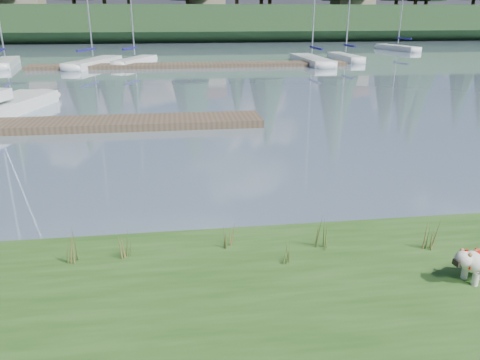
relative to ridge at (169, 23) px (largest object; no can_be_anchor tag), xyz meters
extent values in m
plane|color=gray|center=(0.00, -43.00, -2.50)|extent=(200.00, 200.00, 0.00)
cube|color=black|center=(0.00, 0.00, 0.00)|extent=(200.00, 20.00, 5.00)
cylinder|color=silver|center=(5.05, -77.03, -2.04)|extent=(0.10, 0.10, 0.21)
cylinder|color=silver|center=(5.00, -76.82, -2.04)|extent=(0.10, 0.10, 0.21)
ellipsoid|color=silver|center=(4.83, -76.97, -1.71)|extent=(0.29, 0.30, 0.25)
cube|color=black|center=(4.72, -76.99, -1.75)|extent=(0.10, 0.14, 0.10)
ellipsoid|color=silver|center=(-6.32, -57.56, -2.28)|extent=(2.51, 2.86, 0.70)
cube|color=#4C3D2C|center=(-4.00, -64.00, -2.35)|extent=(16.00, 2.00, 0.30)
cube|color=#4C3D2C|center=(2.00, -43.00, -2.35)|extent=(26.00, 2.20, 0.30)
cube|color=silver|center=(-13.36, -40.38, -2.28)|extent=(2.50, 6.59, 0.70)
ellipsoid|color=silver|center=(-13.89, -37.21, -2.28)|extent=(1.67, 1.96, 0.70)
cube|color=#14125B|center=(-13.21, -41.24, -1.10)|extent=(0.62, 2.56, 0.20)
cube|color=silver|center=(-6.11, -41.23, -2.28)|extent=(3.99, 7.77, 0.70)
ellipsoid|color=silver|center=(-4.94, -37.61, -2.28)|extent=(2.22, 2.49, 0.70)
cube|color=#14125B|center=(-6.43, -42.22, -1.10)|extent=(1.12, 2.94, 0.20)
cube|color=silver|center=(-2.75, -40.43, -2.28)|extent=(3.60, 6.16, 0.70)
ellipsoid|color=silver|center=(-1.59, -37.61, -2.28)|extent=(1.86, 2.04, 0.70)
cube|color=#14125B|center=(-3.07, -41.19, -1.10)|extent=(1.11, 2.32, 0.20)
cube|color=silver|center=(12.57, -41.76, -2.28)|extent=(2.00, 8.08, 0.70)
ellipsoid|color=silver|center=(12.49, -37.74, -2.28)|extent=(1.80, 2.23, 0.70)
cube|color=#14125B|center=(12.59, -42.85, -1.10)|extent=(0.27, 3.20, 0.20)
cube|color=silver|center=(16.42, -39.66, -2.28)|extent=(1.63, 6.01, 0.70)
ellipsoid|color=silver|center=(16.28, -36.69, -2.28)|extent=(1.37, 1.68, 0.70)
cube|color=#14125B|center=(16.46, -40.47, -1.10)|extent=(0.31, 2.37, 0.20)
cube|color=silver|center=(26.74, -28.75, -2.28)|extent=(2.87, 6.72, 0.70)
ellipsoid|color=silver|center=(26.03, -25.55, -2.28)|extent=(1.78, 2.05, 0.70)
cube|color=#14125B|center=(26.93, -29.62, -1.10)|extent=(0.76, 2.59, 0.20)
cone|color=#475B23|center=(-0.43, -75.45, -1.90)|extent=(0.03, 0.03, 0.50)
cone|color=brown|center=(-0.32, -75.52, -1.95)|extent=(0.03, 0.03, 0.40)
cone|color=#475B23|center=(-0.37, -75.42, -1.88)|extent=(0.03, 0.03, 0.55)
cone|color=brown|center=(-0.29, -75.48, -1.98)|extent=(0.03, 0.03, 0.35)
cone|color=#475B23|center=(-0.41, -75.53, -1.93)|extent=(0.03, 0.03, 0.45)
cone|color=#475B23|center=(1.37, -75.22, -1.94)|extent=(0.03, 0.03, 0.42)
cone|color=brown|center=(1.48, -75.29, -1.98)|extent=(0.03, 0.03, 0.34)
cone|color=#475B23|center=(1.43, -75.19, -1.92)|extent=(0.03, 0.03, 0.46)
cone|color=brown|center=(1.51, -75.25, -2.00)|extent=(0.03, 0.03, 0.30)
cone|color=#475B23|center=(1.39, -75.30, -1.96)|extent=(0.03, 0.03, 0.38)
cone|color=#475B23|center=(2.99, -75.50, -1.84)|extent=(0.03, 0.03, 0.62)
cone|color=brown|center=(3.10, -75.57, -1.90)|extent=(0.03, 0.03, 0.50)
cone|color=#475B23|center=(3.05, -75.47, -1.81)|extent=(0.03, 0.03, 0.69)
cone|color=brown|center=(3.13, -75.53, -1.93)|extent=(0.03, 0.03, 0.44)
cone|color=#475B23|center=(3.01, -75.58, -1.87)|extent=(0.03, 0.03, 0.56)
cone|color=#475B23|center=(-1.31, -75.45, -1.86)|extent=(0.03, 0.03, 0.59)
cone|color=brown|center=(-1.20, -75.52, -1.91)|extent=(0.03, 0.03, 0.47)
cone|color=#475B23|center=(-1.25, -75.42, -1.83)|extent=(0.03, 0.03, 0.65)
cone|color=brown|center=(-1.17, -75.48, -1.94)|extent=(0.03, 0.03, 0.41)
cone|color=#475B23|center=(-1.29, -75.53, -1.88)|extent=(0.03, 0.03, 0.53)
cone|color=#475B23|center=(2.31, -75.91, -1.97)|extent=(0.03, 0.03, 0.35)
cone|color=brown|center=(2.42, -75.98, -2.01)|extent=(0.03, 0.03, 0.28)
cone|color=#475B23|center=(2.37, -75.88, -1.96)|extent=(0.03, 0.03, 0.39)
cone|color=brown|center=(2.45, -75.94, -2.03)|extent=(0.03, 0.03, 0.25)
cone|color=#475B23|center=(2.33, -75.99, -1.99)|extent=(0.03, 0.03, 0.32)
cone|color=#475B23|center=(4.90, -75.76, -1.90)|extent=(0.03, 0.03, 0.50)
cone|color=brown|center=(5.01, -75.83, -1.95)|extent=(0.03, 0.03, 0.40)
cone|color=#475B23|center=(4.96, -75.73, -1.88)|extent=(0.03, 0.03, 0.55)
cone|color=brown|center=(5.04, -75.79, -1.98)|extent=(0.03, 0.03, 0.35)
cone|color=#475B23|center=(4.92, -75.84, -1.93)|extent=(0.03, 0.03, 0.45)
cube|color=#33281C|center=(0.00, -74.60, -2.43)|extent=(60.00, 0.50, 0.14)
cylinder|color=#382619|center=(-10.00, -1.00, 3.40)|extent=(0.60, 0.60, 1.80)
cylinder|color=#382619|center=(3.00, -7.00, 3.40)|extent=(0.60, 0.60, 1.80)
cylinder|color=#382619|center=(15.00, -3.00, 3.40)|extent=(0.60, 0.60, 1.80)
cylinder|color=#382619|center=(28.00, -5.00, 3.40)|extent=(0.60, 0.60, 1.80)
cylinder|color=#382619|center=(42.00, -2.00, 3.40)|extent=(0.60, 0.60, 1.80)
camera|label=1|loc=(0.62, -82.71, 1.82)|focal=35.00mm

